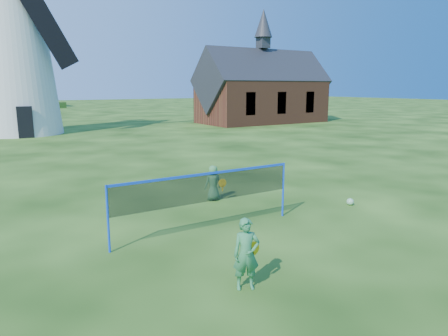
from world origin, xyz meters
name	(u,v)px	position (x,y,z in m)	size (l,w,h in m)	color
ground	(228,228)	(0.00, 0.00, 0.00)	(220.00, 220.00, 0.00)	black
windmill	(13,47)	(-2.07, 26.78, 6.52)	(14.22, 6.20, 19.08)	silver
chapel	(262,91)	(20.30, 25.40, 3.14)	(13.21, 6.40, 11.17)	brown
badminton_net	(206,189)	(-0.62, 0.02, 1.14)	(5.05, 0.05, 1.55)	blue
player_girl	(246,254)	(-1.48, -2.97, 0.67)	(0.71, 0.49, 1.34)	#34824C
player_boy	(213,183)	(1.04, 2.51, 0.58)	(0.66, 0.44, 1.15)	#3F8246
play_ball	(350,202)	(4.38, -0.26, 0.11)	(0.22, 0.22, 0.22)	green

